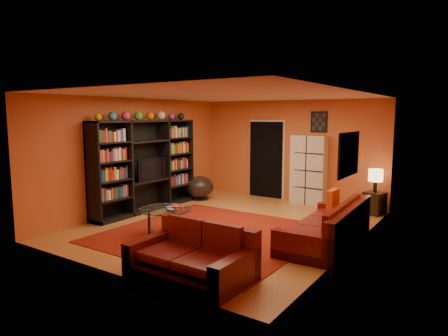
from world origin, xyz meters
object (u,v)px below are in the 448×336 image
Objects in this scene: tv at (149,169)px; bowl_chair at (199,187)px; loveseat at (195,256)px; table_lamp at (376,176)px; side_table at (374,203)px; storage_cabinet at (309,170)px; coffee_table at (165,211)px; entertainment_unit at (146,166)px; sofa at (331,228)px.

tv reaches higher than bowl_chair.
loveseat is 3.18× the size of table_lamp.
storage_cabinet is at bearing 172.48° from side_table.
bowl_chair is 4.38m from table_lamp.
loveseat is 5.17m from table_lamp.
loveseat reaches higher than coffee_table.
entertainment_unit reaches higher than storage_cabinet.
entertainment_unit is 1.80× the size of loveseat.
coffee_table is at bearing -126.81° from side_table.
storage_cabinet reaches higher than coffee_table.
side_table reaches higher than coffee_table.
tv is (0.05, 0.05, -0.07)m from entertainment_unit.
table_lamp is (1.67, -0.22, 0.01)m from storage_cabinet.
side_table is at bearing 0.00° from table_lamp.
entertainment_unit is 3.08× the size of coffee_table.
tv is 1.76m from bowl_chair.
loveseat is (3.31, -2.41, -0.77)m from entertainment_unit.
coffee_table is at bearing 54.06° from loveseat.
storage_cabinet is 2.87m from bowl_chair.
sofa reaches higher than coffee_table.
loveseat is (-1.11, -2.40, -0.00)m from sofa.
tv reaches higher than sofa.
table_lamp is (4.53, 2.58, -0.18)m from entertainment_unit.
tv is 1.78× the size of side_table.
entertainment_unit is at bearing 144.38° from coffee_table.
entertainment_unit is 2.16m from coffee_table.
side_table is at bearing -9.41° from storage_cabinet.
table_lamp reaches higher than coffee_table.
storage_cabinet is at bearing 116.62° from sofa.
side_table is (2.84, 3.79, -0.20)m from coffee_table.
entertainment_unit is 5.74× the size of table_lamp.
coffee_table is (1.69, -1.21, -0.60)m from entertainment_unit.
sofa is 2.60m from side_table.
coffee_table is at bearing -35.62° from entertainment_unit.
bowl_chair is at bearing -168.02° from side_table.
entertainment_unit is 1.85m from bowl_chair.
tv is at bearing 53.53° from loveseat.
tv is 1.16× the size of bowl_chair.
storage_cabinet is at bearing 172.48° from table_lamp.
sofa is 3.20× the size of bowl_chair.
coffee_table is 4.20m from storage_cabinet.
storage_cabinet is at bearing 73.73° from coffee_table.
side_table is (0.11, 2.60, -0.03)m from sofa.
table_lamp is (4.47, 2.53, -0.10)m from tv.
loveseat is at bearing -86.95° from storage_cabinet.
bowl_chair is (0.27, 1.68, -0.72)m from entertainment_unit.
loveseat reaches higher than bowl_chair.
storage_cabinet is 2.25× the size of bowl_chair.
entertainment_unit is at bearing -137.49° from storage_cabinet.
sofa is 3.27m from storage_cabinet.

